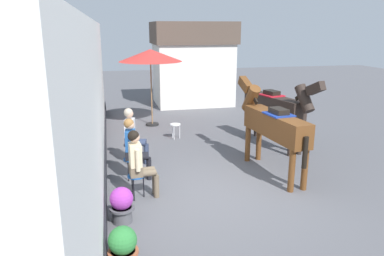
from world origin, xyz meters
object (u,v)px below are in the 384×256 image
at_px(saddled_horse_near, 272,124).
at_px(flower_planter_inner_near, 122,204).
at_px(flower_planter_nearest, 123,247).
at_px(seated_visitor_far, 133,133).
at_px(seated_visitor_near, 139,161).
at_px(cafe_parasol, 150,56).
at_px(spare_stool_white, 175,126).
at_px(seated_visitor_middle, 134,146).
at_px(saddled_horse_far, 276,106).

xyz_separation_m(saddled_horse_near, flower_planter_inner_near, (-3.46, -1.61, -0.82)).
bearing_deg(flower_planter_inner_near, flower_planter_nearest, -91.66).
height_order(seated_visitor_far, saddled_horse_near, saddled_horse_near).
xyz_separation_m(seated_visitor_near, flower_planter_nearest, (-0.42, -2.23, -0.44)).
relative_size(cafe_parasol, spare_stool_white, 5.61).
relative_size(seated_visitor_middle, seated_visitor_far, 1.00).
relative_size(seated_visitor_near, seated_visitor_far, 1.00).
distance_m(seated_visitor_middle, flower_planter_inner_near, 1.96).
distance_m(seated_visitor_far, saddled_horse_near, 3.35).
distance_m(saddled_horse_far, flower_planter_inner_near, 5.62).
height_order(cafe_parasol, spare_stool_white, cafe_parasol).
relative_size(seated_visitor_far, cafe_parasol, 0.54).
relative_size(seated_visitor_far, flower_planter_inner_near, 2.17).
distance_m(cafe_parasol, spare_stool_white, 2.69).
bearing_deg(saddled_horse_near, cafe_parasol, 113.77).
distance_m(saddled_horse_near, flower_planter_inner_near, 3.91).
distance_m(seated_visitor_near, seated_visitor_far, 2.02).
bearing_deg(saddled_horse_far, flower_planter_nearest, -133.17).
bearing_deg(cafe_parasol, flower_planter_inner_near, -101.23).
distance_m(seated_visitor_near, seated_visitor_middle, 0.97).
height_order(seated_visitor_near, flower_planter_nearest, seated_visitor_near).
bearing_deg(flower_planter_nearest, saddled_horse_far, 46.83).
height_order(seated_visitor_near, saddled_horse_near, saddled_horse_near).
bearing_deg(spare_stool_white, seated_visitor_far, -127.18).
xyz_separation_m(seated_visitor_near, cafe_parasol, (0.91, 5.62, 1.59)).
relative_size(saddled_horse_far, spare_stool_white, 6.40).
distance_m(seated_visitor_near, flower_planter_nearest, 2.31).
bearing_deg(saddled_horse_near, seated_visitor_middle, 175.02).
relative_size(seated_visitor_middle, saddled_horse_far, 0.47).
bearing_deg(seated_visitor_far, saddled_horse_far, 6.84).
height_order(flower_planter_nearest, cafe_parasol, cafe_parasol).
relative_size(saddled_horse_near, saddled_horse_far, 1.02).
xyz_separation_m(saddled_horse_far, cafe_parasol, (-3.10, 3.12, 1.20)).
height_order(saddled_horse_far, cafe_parasol, cafe_parasol).
bearing_deg(cafe_parasol, seated_visitor_near, -99.22).
xyz_separation_m(seated_visitor_far, cafe_parasol, (0.89, 3.60, 1.59)).
bearing_deg(seated_visitor_middle, flower_planter_nearest, -96.99).
bearing_deg(seated_visitor_far, spare_stool_white, 52.82).
xyz_separation_m(seated_visitor_middle, flower_planter_inner_near, (-0.35, -1.88, -0.44)).
bearing_deg(spare_stool_white, saddled_horse_near, -61.98).
bearing_deg(spare_stool_white, cafe_parasol, 105.54).
xyz_separation_m(saddled_horse_near, spare_stool_white, (-1.67, 3.14, -0.76)).
bearing_deg(seated_visitor_far, cafe_parasol, 76.11).
xyz_separation_m(seated_visitor_middle, spare_stool_white, (1.44, 2.87, -0.38)).
distance_m(saddled_horse_far, cafe_parasol, 4.56).
distance_m(flower_planter_inner_near, cafe_parasol, 6.96).
bearing_deg(saddled_horse_far, flower_planter_inner_near, -142.23).
height_order(seated_visitor_middle, saddled_horse_far, saddled_horse_far).
xyz_separation_m(seated_visitor_near, saddled_horse_near, (3.08, 0.70, 0.38)).
distance_m(saddled_horse_far, flower_planter_nearest, 6.53).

